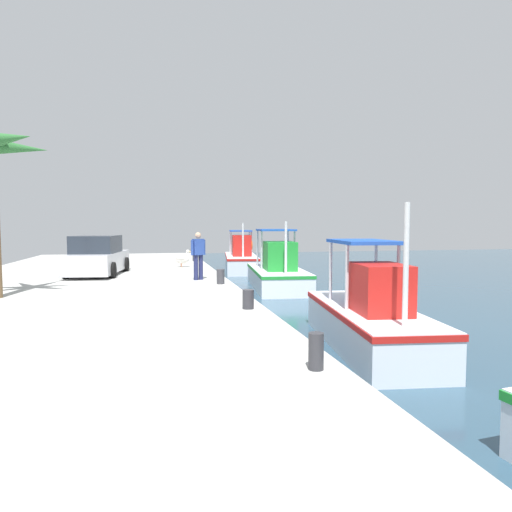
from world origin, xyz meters
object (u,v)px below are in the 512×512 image
object	(u,v)px
fisherman_standing	(198,254)
mooring_bollard_nearest	(195,257)
pelican	(182,259)
parked_car	(97,257)
fishing_boat_third	(370,319)
mooring_bollard_second	(221,277)
mooring_bollard_fourth	(316,351)
fishing_boat_nearest	(241,259)
fishing_boat_second	(277,273)
mooring_bollard_third	(248,299)

from	to	relation	value
fisherman_standing	mooring_bollard_nearest	distance (m)	8.72
pelican	fisherman_standing	world-z (taller)	fisherman_standing
parked_car	mooring_bollard_nearest	size ratio (longest dim) A/B	10.46
fishing_boat_third	mooring_bollard_nearest	world-z (taller)	fishing_boat_third
mooring_bollard_second	mooring_bollard_fourth	xyz separation A→B (m)	(9.13, 0.00, 0.00)
fishing_boat_nearest	pelican	bearing A→B (deg)	-36.02
mooring_bollard_second	parked_car	bearing A→B (deg)	-131.45
fisherman_standing	fishing_boat_third	bearing A→B (deg)	24.14
fishing_boat_third	mooring_bollard_second	size ratio (longest dim) A/B	10.59
fishing_boat_second	mooring_bollard_second	size ratio (longest dim) A/B	12.15
fishing_boat_third	mooring_bollard_fourth	size ratio (longest dim) A/B	10.45
mooring_bollard_nearest	mooring_bollard_second	bearing A→B (deg)	0.00
mooring_bollard_fourth	mooring_bollard_second	bearing A→B (deg)	180.00
fishing_boat_second	pelican	world-z (taller)	fishing_boat_second
fisherman_standing	fishing_boat_second	bearing A→B (deg)	125.79
mooring_bollard_fourth	mooring_bollard_third	bearing A→B (deg)	-180.00
fishing_boat_second	mooring_bollard_third	xyz separation A→B (m)	(8.57, -3.10, 0.34)
fishing_boat_nearest	pelican	size ratio (longest dim) A/B	6.66
fisherman_standing	mooring_bollard_third	bearing A→B (deg)	5.99
fishing_boat_second	mooring_bollard_third	bearing A→B (deg)	-19.89
fishing_boat_nearest	fishing_boat_second	xyz separation A→B (m)	(7.68, 0.17, -0.04)
fishing_boat_nearest	mooring_bollard_fourth	xyz separation A→B (m)	(20.81, -2.93, 0.32)
fishing_boat_second	fishing_boat_third	xyz separation A→B (m)	(9.73, -0.56, -0.01)
fisherman_standing	parked_car	bearing A→B (deg)	-124.06
fishing_boat_second	mooring_bollard_fourth	distance (m)	13.50
pelican	fisherman_standing	size ratio (longest dim) A/B	0.56
fisherman_standing	mooring_bollard_fourth	distance (m)	10.50
fishing_boat_nearest	mooring_bollard_fourth	distance (m)	21.02
fisherman_standing	parked_car	distance (m)	4.55
fishing_boat_nearest	fishing_boat_third	world-z (taller)	fishing_boat_third
fisherman_standing	parked_car	size ratio (longest dim) A/B	0.40
mooring_bollard_nearest	mooring_bollard_fourth	size ratio (longest dim) A/B	0.80
fishing_boat_third	pelican	bearing A→B (deg)	-164.17
fishing_boat_nearest	fishing_boat_second	world-z (taller)	fishing_boat_second
mooring_bollard_third	mooring_bollard_second	bearing A→B (deg)	180.00
fisherman_standing	mooring_bollard_fourth	world-z (taller)	fisherman_standing
pelican	mooring_bollard_fourth	bearing A→B (deg)	3.31
fisherman_standing	mooring_bollard_second	distance (m)	1.62
parked_car	mooring_bollard_second	size ratio (longest dim) A/B	8.53
fishing_boat_nearest	parked_car	bearing A→B (deg)	-43.15
fishing_boat_third	parked_car	xyz separation A→B (m)	(-9.60, -6.93, 0.83)
fishing_boat_third	mooring_bollard_nearest	bearing A→B (deg)	-170.81
pelican	mooring_bollard_second	distance (m)	6.47
fishing_boat_second	pelican	xyz separation A→B (m)	(-2.40, -4.00, 0.51)
pelican	fishing_boat_second	bearing A→B (deg)	58.98
mooring_bollard_third	mooring_bollard_fourth	bearing A→B (deg)	0.00
mooring_bollard_third	parked_car	bearing A→B (deg)	-152.54
fishing_boat_second	mooring_bollard_fourth	world-z (taller)	fishing_boat_second
mooring_bollard_third	mooring_bollard_fourth	xyz separation A→B (m)	(4.57, 0.00, 0.03)
parked_car	mooring_bollard_third	size ratio (longest dim) A/B	9.38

